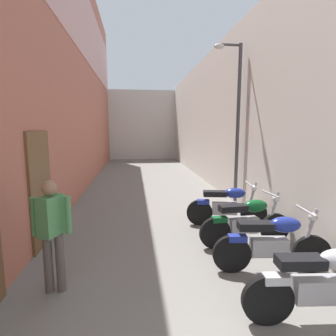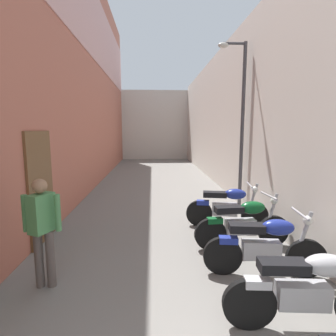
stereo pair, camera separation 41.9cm
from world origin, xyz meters
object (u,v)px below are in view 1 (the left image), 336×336
object	(u,v)px
motorcycle_fourth	(273,242)
motorcycle_sixth	(227,205)
motorcycle_fifth	(247,220)
pedestrian_mid_alley	(52,228)
motorcycle_third	(324,283)
street_lamp	(235,114)

from	to	relation	value
motorcycle_fourth	motorcycle_sixth	xyz separation A→B (m)	(-0.00, 2.06, 0.00)
motorcycle_fifth	pedestrian_mid_alley	world-z (taller)	pedestrian_mid_alley
motorcycle_third	pedestrian_mid_alley	xyz separation A→B (m)	(-3.23, 1.03, 0.42)
motorcycle_sixth	pedestrian_mid_alley	xyz separation A→B (m)	(-3.23, -2.15, 0.42)
pedestrian_mid_alley	street_lamp	distance (m)	5.65
motorcycle_third	pedestrian_mid_alley	world-z (taller)	pedestrian_mid_alley
motorcycle_third	motorcycle_sixth	world-z (taller)	same
motorcycle_third	motorcycle_fourth	size ratio (longest dim) A/B	1.00
motorcycle_third	motorcycle_sixth	distance (m)	3.19
motorcycle_third	motorcycle_fourth	distance (m)	1.12
motorcycle_sixth	street_lamp	world-z (taller)	street_lamp
motorcycle_fifth	motorcycle_sixth	distance (m)	1.08
motorcycle_sixth	pedestrian_mid_alley	distance (m)	3.91
pedestrian_mid_alley	street_lamp	xyz separation A→B (m)	(3.93, 3.67, 1.74)
motorcycle_sixth	pedestrian_mid_alley	size ratio (longest dim) A/B	1.17
street_lamp	motorcycle_fourth	bearing A→B (deg)	-101.03
motorcycle_fourth	pedestrian_mid_alley	bearing A→B (deg)	-178.41
motorcycle_third	motorcycle_fifth	size ratio (longest dim) A/B	1.00
motorcycle_fourth	motorcycle_sixth	world-z (taller)	same
pedestrian_mid_alley	motorcycle_fifth	bearing A→B (deg)	18.34
street_lamp	motorcycle_fifth	bearing A→B (deg)	-105.04
motorcycle_third	motorcycle_sixth	size ratio (longest dim) A/B	1.01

